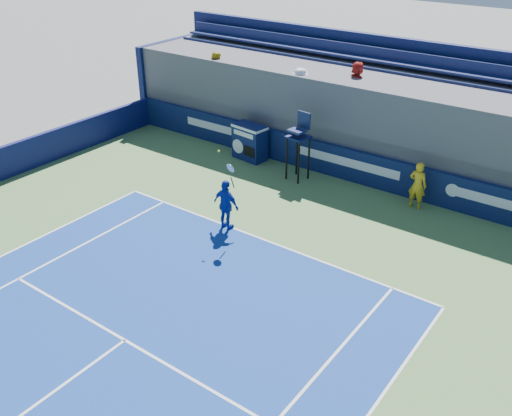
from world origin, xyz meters
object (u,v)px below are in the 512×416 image
Objects in this scene: ball_person at (418,185)px; match_clock at (250,141)px; umpire_chair at (299,139)px; tennis_player at (226,205)px.

ball_person is 1.14× the size of match_clock.
ball_person is 0.64× the size of umpire_chair.
tennis_player is (2.67, -4.77, 0.08)m from match_clock.
tennis_player reaches higher than umpire_chair.
ball_person reaches higher than match_clock.
match_clock is 0.54× the size of tennis_player.
ball_person is at bearing 5.36° from umpire_chair.
ball_person is at bearing 48.82° from tennis_player.
match_clock is 0.56× the size of umpire_chair.
umpire_chair is at bearing 7.12° from ball_person.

